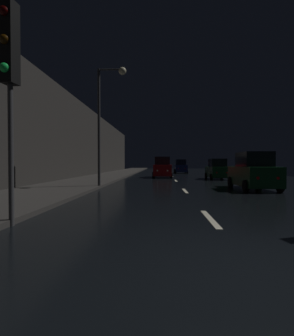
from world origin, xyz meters
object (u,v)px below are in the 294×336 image
(streetlamp_overhead, at_px, (107,108))
(car_parked_right_near, at_px, (253,172))
(car_distant_taillights, at_px, (181,167))
(traffic_light_near_left, at_px, (9,62))
(car_parked_right_far, at_px, (217,170))
(car_approaching_headlights, at_px, (162,168))

(streetlamp_overhead, xyz_separation_m, car_parked_right_near, (8.39, -0.19, -3.74))
(car_distant_taillights, bearing_deg, streetlamp_overhead, 164.88)
(traffic_light_near_left, distance_m, car_parked_right_near, 12.79)
(car_parked_right_near, xyz_separation_m, car_parked_right_far, (0.00, 9.10, -0.10))
(traffic_light_near_left, height_order, car_parked_right_far, traffic_light_near_left)
(traffic_light_near_left, bearing_deg, car_distant_taillights, 174.45)
(car_parked_right_near, relative_size, car_parked_right_far, 1.12)
(streetlamp_overhead, xyz_separation_m, car_distant_taillights, (6.16, 22.81, -3.78))
(traffic_light_near_left, xyz_separation_m, car_approaching_headlights, (3.72, 20.59, -2.85))
(traffic_light_near_left, bearing_deg, car_parked_right_near, 141.41)
(streetlamp_overhead, height_order, car_parked_right_far, streetlamp_overhead)
(streetlamp_overhead, distance_m, car_parked_right_far, 12.83)
(streetlamp_overhead, relative_size, car_distant_taillights, 1.77)
(car_approaching_headlights, bearing_deg, traffic_light_near_left, -10.24)
(traffic_light_near_left, relative_size, car_parked_right_far, 1.40)
(traffic_light_near_left, bearing_deg, streetlamp_overhead, -176.28)
(car_approaching_headlights, xyz_separation_m, car_parked_right_near, (5.04, -11.71, -0.01))
(car_approaching_headlights, distance_m, car_distant_taillights, 11.62)
(car_approaching_headlights, height_order, car_parked_right_near, car_approaching_headlights)
(car_parked_right_near, bearing_deg, streetlamp_overhead, 88.72)
(traffic_light_near_left, relative_size, car_distant_taillights, 1.31)
(streetlamp_overhead, bearing_deg, car_parked_right_far, 46.73)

